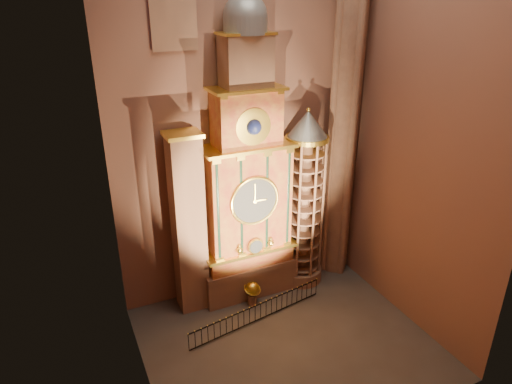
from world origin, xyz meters
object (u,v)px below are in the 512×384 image
stair_turret (304,202)px  iron_railing (258,313)px  celestial_globe (252,291)px  astronomical_clock (247,188)px  portrait_tower (188,225)px

stair_turret → iron_railing: bearing=-148.0°
stair_turret → celestial_globe: (-3.82, -1.10, -4.41)m
stair_turret → iron_railing: (-4.18, -2.61, -4.69)m
astronomical_clock → iron_railing: astronomical_clock is taller
portrait_tower → stair_turret: stair_turret is taller
stair_turret → celestial_globe: stair_turret is taller
iron_railing → stair_turret: bearing=32.0°
stair_turret → celestial_globe: bearing=-163.9°
portrait_tower → celestial_globe: bearing=-24.1°
stair_turret → iron_railing: size_ratio=1.32×
celestial_globe → iron_railing: 1.58m
portrait_tower → iron_railing: (2.72, -2.89, -4.57)m
portrait_tower → celestial_globe: 5.46m
astronomical_clock → iron_railing: bearing=-103.2°
celestial_globe → iron_railing: size_ratio=0.18×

